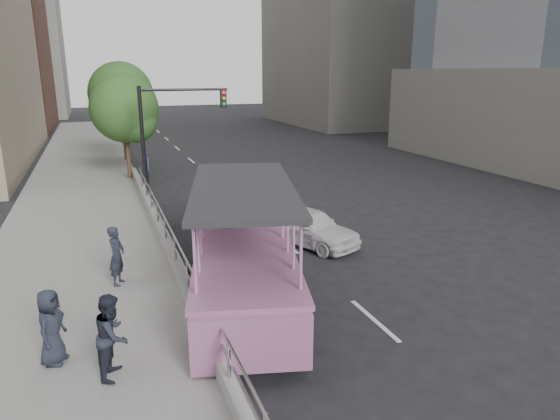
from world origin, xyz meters
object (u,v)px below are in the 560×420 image
object	(u,v)px
pedestrian_far	(51,327)
street_tree_near	(127,111)
parking_sign	(148,174)
traffic_signal	(168,123)
pedestrian_mid	(113,335)
pedestrian_near	(117,256)
duck_boat	(243,245)
car	(309,227)
street_tree_far	(123,97)

from	to	relation	value
pedestrian_far	street_tree_near	bearing A→B (deg)	13.14
parking_sign	traffic_signal	world-z (taller)	traffic_signal
pedestrian_mid	pedestrian_far	xyz separation A→B (m)	(-1.10, 0.84, -0.05)
pedestrian_near	traffic_signal	world-z (taller)	traffic_signal
duck_boat	street_tree_near	bearing A→B (deg)	97.42
pedestrian_near	pedestrian_far	size ratio (longest dim) A/B	1.05
parking_sign	traffic_signal	distance (m)	3.39
car	street_tree_far	bearing A→B (deg)	80.68
parking_sign	pedestrian_mid	bearing A→B (deg)	-98.88
duck_boat	street_tree_near	xyz separation A→B (m)	(-1.92, 14.78, 2.65)
car	street_tree_near	distance (m)	13.66
pedestrian_mid	parking_sign	size ratio (longest dim) A/B	0.65
pedestrian_far	traffic_signal	size ratio (longest dim) A/B	0.29
traffic_signal	parking_sign	bearing A→B (deg)	-117.36
pedestrian_near	traffic_signal	distance (m)	11.48
pedestrian_near	street_tree_far	xyz separation A→B (m)	(1.59, 20.25, 3.20)
pedestrian_near	street_tree_near	size ratio (longest dim) A/B	0.28
car	pedestrian_far	xyz separation A→B (m)	(-7.79, -5.45, 0.42)
duck_boat	car	xyz separation A→B (m)	(3.09, 2.48, -0.53)
pedestrian_near	parking_sign	world-z (taller)	parking_sign
pedestrian_far	parking_sign	world-z (taller)	parking_sign
car	parking_sign	distance (m)	7.98
pedestrian_mid	duck_boat	bearing A→B (deg)	-25.03
pedestrian_near	pedestrian_mid	bearing A→B (deg)	-159.08
car	street_tree_near	bearing A→B (deg)	88.13
duck_boat	pedestrian_near	distance (m)	3.36
traffic_signal	street_tree_near	bearing A→B (deg)	114.98
pedestrian_far	street_tree_far	xyz separation A→B (m)	(2.98, 23.74, 3.24)
street_tree_far	pedestrian_near	bearing A→B (deg)	-94.50
pedestrian_far	parking_sign	distance (m)	12.22
car	pedestrian_near	bearing A→B (deg)	172.89
pedestrian_far	street_tree_far	size ratio (longest dim) A/B	0.24
street_tree_near	car	bearing A→B (deg)	-67.79
pedestrian_far	traffic_signal	xyz separation A→B (m)	(4.37, 14.32, 2.43)
pedestrian_near	traffic_signal	size ratio (longest dim) A/B	0.31
street_tree_far	car	bearing A→B (deg)	-75.24
car	duck_boat	bearing A→B (deg)	-165.38
car	parking_sign	bearing A→B (deg)	102.43
duck_boat	street_tree_far	xyz separation A→B (m)	(-1.72, 20.78, 3.13)
car	pedestrian_mid	size ratio (longest dim) A/B	2.31
car	street_tree_far	size ratio (longest dim) A/B	0.58
street_tree_far	pedestrian_far	bearing A→B (deg)	-97.14
duck_boat	car	world-z (taller)	duck_boat
pedestrian_mid	street_tree_near	world-z (taller)	street_tree_near
traffic_signal	street_tree_near	xyz separation A→B (m)	(-1.60, 3.43, 0.32)
pedestrian_mid	traffic_signal	bearing A→B (deg)	6.19
duck_boat	street_tree_far	bearing A→B (deg)	94.75
car	pedestrian_near	xyz separation A→B (m)	(-6.41, -1.96, 0.46)
car	street_tree_far	distance (m)	19.27
duck_boat	street_tree_near	distance (m)	15.13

